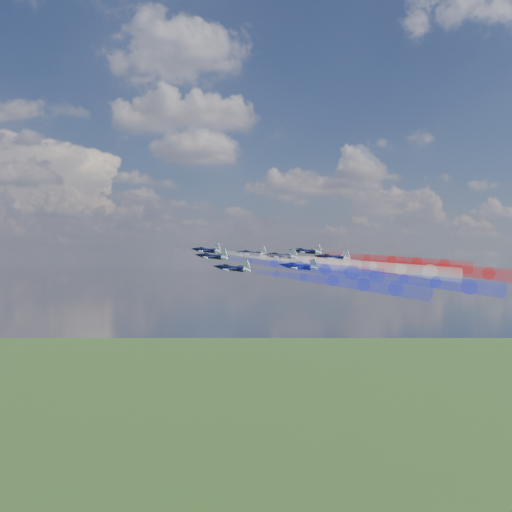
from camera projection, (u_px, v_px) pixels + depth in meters
name	position (u px, v px, depth m)	size (l,w,h in m)	color
jet_lead	(207.00, 250.00, 164.37)	(8.40, 10.50, 2.80)	black
trail_lead	(285.00, 259.00, 151.50)	(3.50, 39.98, 3.50)	white
jet_inner_left	(212.00, 257.00, 150.34)	(8.40, 10.50, 2.80)	black
trail_inner_left	(299.00, 266.00, 137.47)	(3.50, 39.98, 3.50)	#1B26E8
jet_inner_right	(252.00, 254.00, 165.62)	(8.40, 10.50, 2.80)	black
trail_inner_right	(333.00, 262.00, 152.75)	(3.50, 39.98, 3.50)	red
jet_outer_left	(233.00, 268.00, 134.89)	(8.40, 10.50, 2.80)	black
trail_outer_left	(333.00, 281.00, 122.02)	(3.50, 39.98, 3.50)	#1B26E8
jet_center_third	(281.00, 256.00, 152.26)	(8.40, 10.50, 2.80)	black
trail_center_third	(373.00, 266.00, 139.39)	(3.50, 39.98, 3.50)	white
jet_outer_right	(306.00, 251.00, 167.05)	(8.40, 10.50, 2.80)	black
trail_outer_right	(391.00, 260.00, 154.18)	(3.50, 39.98, 3.50)	red
jet_rear_left	(300.00, 267.00, 138.08)	(8.40, 10.50, 2.80)	black
trail_rear_left	(404.00, 279.00, 125.21)	(3.50, 39.98, 3.50)	#1B26E8
jet_rear_right	(333.00, 258.00, 153.42)	(8.40, 10.50, 2.80)	black
trail_rear_right	(429.00, 267.00, 140.56)	(3.50, 39.98, 3.50)	red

